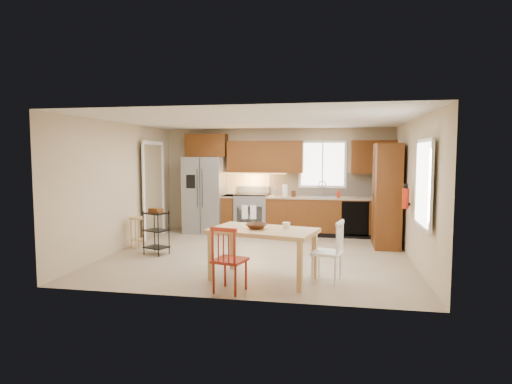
{
  "coord_description": "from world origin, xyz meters",
  "views": [
    {
      "loc": [
        1.37,
        -7.77,
        1.88
      ],
      "look_at": [
        -0.12,
        0.4,
        1.15
      ],
      "focal_mm": 30.0,
      "sensor_mm": 36.0,
      "label": 1
    }
  ],
  "objects_px": {
    "table_bowl": "(257,229)",
    "table_jar": "(286,227)",
    "refrigerator": "(205,195)",
    "bar_stool": "(137,233)",
    "chair_white": "(327,251)",
    "utility_cart": "(156,233)",
    "dining_table": "(263,255)",
    "fire_extinguisher": "(406,198)",
    "range_stove": "(252,214)",
    "pantry": "(387,195)",
    "soap_bottle": "(339,193)",
    "chair_red": "(230,259)"
  },
  "relations": [
    {
      "from": "table_jar",
      "to": "chair_white",
      "type": "bearing_deg",
      "value": -4.39
    },
    {
      "from": "chair_white",
      "to": "bar_stool",
      "type": "xyz_separation_m",
      "value": [
        -3.79,
        1.62,
        -0.14
      ]
    },
    {
      "from": "pantry",
      "to": "table_bowl",
      "type": "distance_m",
      "value": 3.52
    },
    {
      "from": "chair_red",
      "to": "dining_table",
      "type": "bearing_deg",
      "value": 75.19
    },
    {
      "from": "dining_table",
      "to": "bar_stool",
      "type": "xyz_separation_m",
      "value": [
        -2.84,
        1.67,
        -0.06
      ]
    },
    {
      "from": "refrigerator",
      "to": "table_jar",
      "type": "distance_m",
      "value": 4.29
    },
    {
      "from": "bar_stool",
      "to": "utility_cart",
      "type": "relative_size",
      "value": 0.77
    },
    {
      "from": "chair_red",
      "to": "table_bowl",
      "type": "relative_size",
      "value": 2.9
    },
    {
      "from": "refrigerator",
      "to": "range_stove",
      "type": "xyz_separation_m",
      "value": [
        1.15,
        0.06,
        -0.45
      ]
    },
    {
      "from": "table_jar",
      "to": "bar_stool",
      "type": "xyz_separation_m",
      "value": [
        -3.18,
        1.57,
        -0.48
      ]
    },
    {
      "from": "fire_extinguisher",
      "to": "chair_red",
      "type": "distance_m",
      "value": 3.59
    },
    {
      "from": "refrigerator",
      "to": "table_jar",
      "type": "bearing_deg",
      "value": -56.32
    },
    {
      "from": "range_stove",
      "to": "fire_extinguisher",
      "type": "relative_size",
      "value": 2.56
    },
    {
      "from": "chair_white",
      "to": "utility_cart",
      "type": "distance_m",
      "value": 3.4
    },
    {
      "from": "table_bowl",
      "to": "table_jar",
      "type": "relative_size",
      "value": 2.39
    },
    {
      "from": "table_bowl",
      "to": "dining_table",
      "type": "bearing_deg",
      "value": 0.0
    },
    {
      "from": "fire_extinguisher",
      "to": "chair_red",
      "type": "xyz_separation_m",
      "value": [
        -2.64,
        -2.34,
        -0.64
      ]
    },
    {
      "from": "pantry",
      "to": "chair_white",
      "type": "xyz_separation_m",
      "value": [
        -1.14,
        -2.69,
        -0.59
      ]
    },
    {
      "from": "range_stove",
      "to": "chair_white",
      "type": "relative_size",
      "value": 1.01
    },
    {
      "from": "fire_extinguisher",
      "to": "table_jar",
      "type": "distance_m",
      "value": 2.54
    },
    {
      "from": "fire_extinguisher",
      "to": "utility_cart",
      "type": "bearing_deg",
      "value": -174.32
    },
    {
      "from": "dining_table",
      "to": "fire_extinguisher",
      "type": "bearing_deg",
      "value": 49.83
    },
    {
      "from": "chair_white",
      "to": "utility_cart",
      "type": "height_order",
      "value": "chair_white"
    },
    {
      "from": "fire_extinguisher",
      "to": "table_jar",
      "type": "height_order",
      "value": "fire_extinguisher"
    },
    {
      "from": "range_stove",
      "to": "pantry",
      "type": "relative_size",
      "value": 0.44
    },
    {
      "from": "chair_red",
      "to": "bar_stool",
      "type": "bearing_deg",
      "value": 150.48
    },
    {
      "from": "refrigerator",
      "to": "range_stove",
      "type": "bearing_deg",
      "value": 2.99
    },
    {
      "from": "soap_bottle",
      "to": "pantry",
      "type": "distance_m",
      "value": 1.31
    },
    {
      "from": "utility_cart",
      "to": "table_jar",
      "type": "bearing_deg",
      "value": -2.81
    },
    {
      "from": "range_stove",
      "to": "utility_cart",
      "type": "height_order",
      "value": "range_stove"
    },
    {
      "from": "range_stove",
      "to": "pantry",
      "type": "distance_m",
      "value": 3.19
    },
    {
      "from": "pantry",
      "to": "fire_extinguisher",
      "type": "height_order",
      "value": "pantry"
    },
    {
      "from": "dining_table",
      "to": "bar_stool",
      "type": "distance_m",
      "value": 3.29
    },
    {
      "from": "refrigerator",
      "to": "bar_stool",
      "type": "relative_size",
      "value": 2.86
    },
    {
      "from": "chair_white",
      "to": "fire_extinguisher",
      "type": "bearing_deg",
      "value": -25.88
    },
    {
      "from": "dining_table",
      "to": "table_jar",
      "type": "relative_size",
      "value": 11.8
    },
    {
      "from": "refrigerator",
      "to": "range_stove",
      "type": "relative_size",
      "value": 1.98
    },
    {
      "from": "soap_bottle",
      "to": "fire_extinguisher",
      "type": "height_order",
      "value": "fire_extinguisher"
    },
    {
      "from": "chair_red",
      "to": "utility_cart",
      "type": "distance_m",
      "value": 2.67
    },
    {
      "from": "pantry",
      "to": "fire_extinguisher",
      "type": "xyz_separation_m",
      "value": [
        0.2,
        -1.05,
        0.05
      ]
    },
    {
      "from": "refrigerator",
      "to": "soap_bottle",
      "type": "height_order",
      "value": "refrigerator"
    },
    {
      "from": "chair_white",
      "to": "table_bowl",
      "type": "relative_size",
      "value": 2.9
    },
    {
      "from": "pantry",
      "to": "range_stove",
      "type": "bearing_deg",
      "value": 161.71
    },
    {
      "from": "chair_red",
      "to": "chair_white",
      "type": "distance_m",
      "value": 1.48
    },
    {
      "from": "pantry",
      "to": "chair_red",
      "type": "bearing_deg",
      "value": -125.81
    },
    {
      "from": "refrigerator",
      "to": "chair_red",
      "type": "bearing_deg",
      "value": -68.63
    },
    {
      "from": "utility_cart",
      "to": "chair_white",
      "type": "bearing_deg",
      "value": 0.63
    },
    {
      "from": "table_bowl",
      "to": "bar_stool",
      "type": "xyz_separation_m",
      "value": [
        -2.74,
        1.67,
        -0.45
      ]
    },
    {
      "from": "chair_red",
      "to": "utility_cart",
      "type": "relative_size",
      "value": 1.1
    },
    {
      "from": "range_stove",
      "to": "soap_bottle",
      "type": "bearing_deg",
      "value": -2.4
    }
  ]
}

